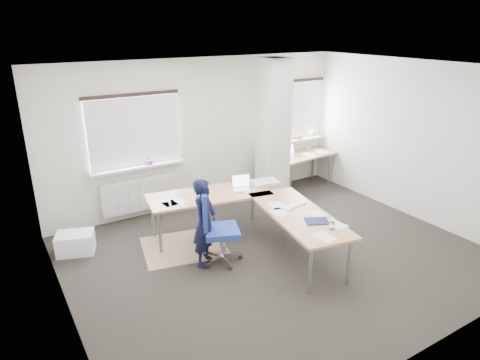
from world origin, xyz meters
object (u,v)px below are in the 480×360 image
desk_side (303,156)px  person (205,223)px  task_chair (219,242)px  desk_main (254,205)px

desk_side → person: person is taller
desk_side → person: bearing=-156.9°
desk_side → task_chair: desk_side is taller
person → desk_main: bearing=-33.8°
desk_main → task_chair: size_ratio=2.59×
desk_side → person: (-3.29, -1.79, -0.02)m
desk_side → task_chair: (-3.10, -1.85, -0.36)m
desk_side → task_chair: bearing=-154.7°
desk_main → person: (-0.94, -0.12, -0.03)m
desk_main → person: bearing=-162.6°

